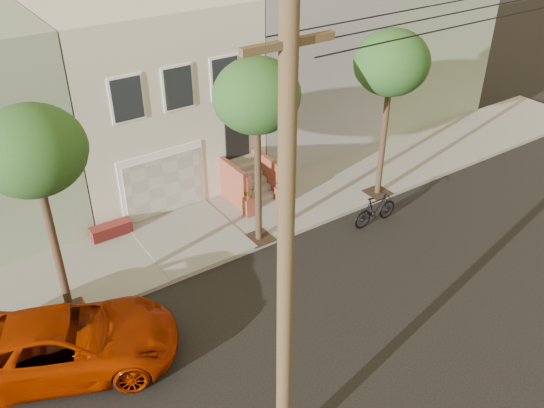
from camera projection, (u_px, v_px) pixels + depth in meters
ground at (304, 318)px, 16.71m from camera, size 90.00×90.00×0.00m
sidewalk at (213, 230)px, 20.44m from camera, size 40.00×3.70×0.15m
house_row at (135, 85)px, 22.68m from camera, size 33.10×11.70×7.00m
tree_left at (32, 152)px, 14.07m from camera, size 2.70×2.57×6.30m
tree_mid at (257, 97)px, 17.18m from camera, size 2.70×2.57×6.30m
tree_right at (392, 64)px, 19.82m from camera, size 2.70×2.57×6.30m
pickup_truck at (64, 343)px, 14.77m from camera, size 6.33×4.65×1.60m
motorcycle at (376, 210)px, 20.62m from camera, size 1.92×0.55×1.15m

